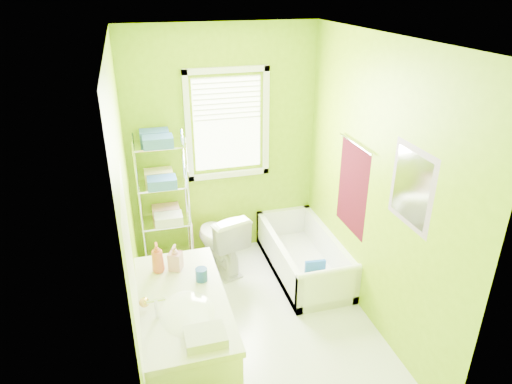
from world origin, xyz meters
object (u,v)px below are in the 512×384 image
object	(u,v)px
bathtub	(304,260)
vanity	(185,346)
toilet	(220,240)
wire_shelf_unit	(164,189)

from	to	relation	value
bathtub	vanity	size ratio (longest dim) A/B	1.15
toilet	wire_shelf_unit	bearing A→B (deg)	-35.12
bathtub	toilet	bearing A→B (deg)	159.76
toilet	vanity	bearing A→B (deg)	53.86
toilet	wire_shelf_unit	size ratio (longest dim) A/B	0.46
bathtub	toilet	distance (m)	0.95
toilet	wire_shelf_unit	world-z (taller)	wire_shelf_unit
bathtub	vanity	distance (m)	2.00
wire_shelf_unit	vanity	bearing A→B (deg)	-91.52
toilet	vanity	world-z (taller)	vanity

